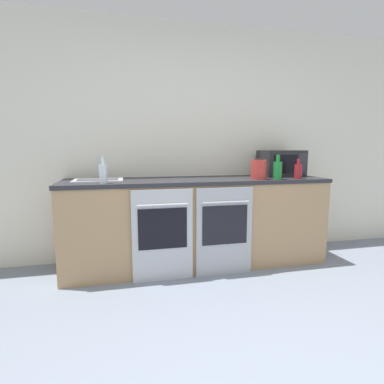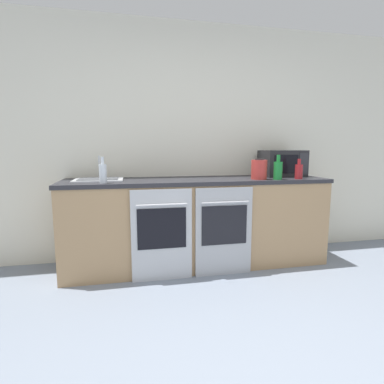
{
  "view_description": "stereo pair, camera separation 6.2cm",
  "coord_description": "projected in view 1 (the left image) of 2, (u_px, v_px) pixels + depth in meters",
  "views": [
    {
      "loc": [
        -0.76,
        -1.06,
        1.22
      ],
      "look_at": [
        -0.06,
        1.96,
        0.78
      ],
      "focal_mm": 28.0,
      "sensor_mm": 36.0,
      "label": 1
    },
    {
      "loc": [
        -0.7,
        -1.07,
        1.22
      ],
      "look_at": [
        -0.06,
        1.96,
        0.78
      ],
      "focal_mm": 28.0,
      "sensor_mm": 36.0,
      "label": 2
    }
  ],
  "objects": [
    {
      "name": "wall_back",
      "position": [
        190.0,
        143.0,
        3.41
      ],
      "size": [
        10.0,
        0.06,
        2.6
      ],
      "color": "silver",
      "rests_on": "ground_plane"
    },
    {
      "name": "kettle",
      "position": [
        259.0,
        169.0,
        3.07
      ],
      "size": [
        0.16,
        0.16,
        0.21
      ],
      "color": "#B2332D",
      "rests_on": "counter_back"
    },
    {
      "name": "oven_right",
      "position": [
        224.0,
        231.0,
        2.9
      ],
      "size": [
        0.56,
        0.06,
        0.87
      ],
      "color": "#A8AAAF",
      "rests_on": "ground_plane"
    },
    {
      "name": "bottle_clear",
      "position": [
        103.0,
        173.0,
        2.68
      ],
      "size": [
        0.07,
        0.07,
        0.24
      ],
      "color": "silver",
      "rests_on": "counter_back"
    },
    {
      "name": "counter_back",
      "position": [
        197.0,
        222.0,
        3.19
      ],
      "size": [
        2.73,
        0.68,
        0.92
      ],
      "color": "tan",
      "rests_on": "ground_plane"
    },
    {
      "name": "microwave",
      "position": [
        281.0,
        163.0,
        3.42
      ],
      "size": [
        0.46,
        0.34,
        0.29
      ],
      "color": "#232326",
      "rests_on": "counter_back"
    },
    {
      "name": "sink",
      "position": [
        99.0,
        179.0,
        2.93
      ],
      "size": [
        0.47,
        0.38,
        0.24
      ],
      "color": "silver",
      "rests_on": "counter_back"
    },
    {
      "name": "bottle_green",
      "position": [
        278.0,
        170.0,
        3.05
      ],
      "size": [
        0.09,
        0.09,
        0.25
      ],
      "color": "#19722D",
      "rests_on": "counter_back"
    },
    {
      "name": "oven_left",
      "position": [
        163.0,
        235.0,
        2.77
      ],
      "size": [
        0.56,
        0.06,
        0.87
      ],
      "color": "#B7BABF",
      "rests_on": "ground_plane"
    },
    {
      "name": "bottle_red",
      "position": [
        298.0,
        171.0,
        3.12
      ],
      "size": [
        0.08,
        0.08,
        0.21
      ],
      "color": "maroon",
      "rests_on": "counter_back"
    }
  ]
}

